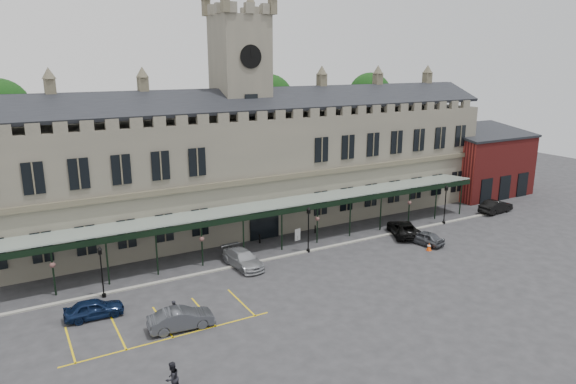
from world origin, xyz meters
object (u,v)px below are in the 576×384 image
station_building (243,168)px  car_van (404,228)px  car_left_b (181,319)px  sign_board (298,235)px  car_right_b (496,206)px  person_a (175,311)px  lamp_post_right (445,201)px  person_b (172,378)px  car_right_a (424,238)px  car_left_a (94,309)px  car_taxi (243,259)px  lamp_post_mid (308,225)px  lamp_post_left (101,267)px  traffic_cone (429,247)px  clock_tower (241,105)px

station_building → car_van: (13.00, -11.28, -5.71)m
car_left_b → sign_board: bearing=-49.5°
car_right_b → person_a: person_a is taller
lamp_post_right → person_b: size_ratio=2.41×
car_right_a → car_left_a: bearing=-14.0°
station_building → car_taxi: size_ratio=11.82×
car_taxi → lamp_post_mid: bearing=-3.4°
lamp_post_left → car_right_b: size_ratio=0.88×
traffic_cone → person_a: 25.42m
person_a → car_van: bearing=-24.2°
car_taxi → lamp_post_left: bearing=176.1°
car_left_b → person_b: 7.03m
lamp_post_right → car_left_a: lamp_post_right is taller
lamp_post_left → station_building: bearing=32.9°
station_building → traffic_cone: bearing=-52.4°
lamp_post_mid → lamp_post_left: bearing=-178.8°
station_building → car_left_a: 23.48m
person_b → station_building: bearing=-150.3°
lamp_post_mid → car_van: (11.13, -0.78, -1.92)m
clock_tower → car_right_a: 23.01m
lamp_post_right → car_taxi: lamp_post_right is taller
person_b → car_van: bearing=177.4°
car_right_a → person_a: 26.37m
car_right_b → station_building: bearing=64.3°
lamp_post_right → person_a: size_ratio=2.85×
lamp_post_mid → person_b: bearing=-140.6°
lamp_post_right → station_building: bearing=151.8°
car_left_b → car_right_a: bearing=-75.9°
sign_board → car_right_b: bearing=-18.6°
lamp_post_right → car_taxi: (-24.58, -0.17, -1.92)m
clock_tower → person_b: 32.00m
car_left_a → car_right_a: bearing=-87.7°
sign_board → car_van: bearing=-32.9°
car_left_a → sign_board: bearing=-69.1°
car_right_a → person_a: bearing=-6.8°
person_a → car_left_b: bearing=-122.9°
sign_board → person_b: size_ratio=0.66×
lamp_post_right → car_right_b: lamp_post_right is taller
person_a → lamp_post_left: bearing=82.3°
lamp_post_right → car_left_b: size_ratio=1.01×
lamp_post_left → car_right_b: (44.97, 0.47, -1.68)m
car_left_a → person_a: (4.80, -3.35, 0.10)m
lamp_post_left → car_van: size_ratio=0.77×
lamp_post_mid → car_van: size_ratio=0.83×
lamp_post_right → car_van: bearing=-173.3°
car_van → person_a: (-26.20, -6.01, 0.03)m
lamp_post_mid → car_left_a: (-19.87, -3.44, -1.99)m
car_left_a → person_a: size_ratio=2.56×
lamp_post_left → sign_board: 19.88m
lamp_post_right → car_van: (-6.58, -0.77, -1.90)m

